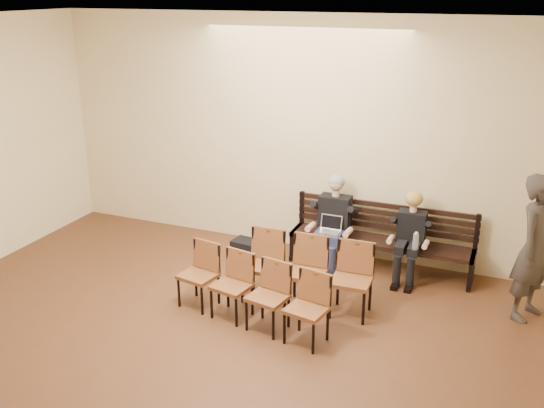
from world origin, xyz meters
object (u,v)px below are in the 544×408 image
Objects in this scene: seated_man at (333,223)px; passerby at (537,238)px; seated_woman at (409,241)px; water_bottle at (415,249)px; laptop at (328,234)px; bench at (380,255)px; chair_row_front at (249,292)px; chair_row_back at (306,274)px; bag at (247,250)px.

seated_man is 2.71m from passerby.
seated_woman is 4.42× the size of water_bottle.
seated_woman reaches higher than laptop.
laptop is at bearing -89.22° from seated_man.
seated_woman is at bearing 0.00° from seated_man.
bench is 1.97× the size of seated_man.
chair_row_front is at bearing -128.62° from seated_woman.
chair_row_back is at bearing -113.96° from bench.
chair_row_front is 0.80m from chair_row_back.
chair_row_front reaches higher than water_bottle.
passerby is (2.64, -0.27, 0.48)m from laptop.
seated_man is 4.30× the size of laptop.
passerby is 1.28× the size of chair_row_back.
chair_row_back is (-2.59, -0.81, -0.59)m from passerby.
bag is (-2.30, -0.32, -0.39)m from seated_woman.
bag is at bearing 140.71° from chair_row_back.
seated_man is 1.99m from chair_row_front.
water_bottle reaches higher than bench.
passerby is (1.43, -0.20, 0.47)m from water_bottle.
seated_woman reaches higher than bench.
passerby is at bearing -17.23° from seated_woman.
seated_man is 1.20× the size of seated_woman.
chair_row_front is at bearing -118.64° from bench.
bench is at bearing 164.05° from seated_woman.
bench is 0.82m from laptop.
seated_woman is 0.52× the size of passerby.
seated_man is at bearing 87.68° from chair_row_front.
chair_row_front is at bearing 139.78° from passerby.
seated_woman is at bearing 97.50° from passerby.
seated_man reaches higher than bag.
seated_man is at bearing 90.60° from chair_row_back.
laptop is 1.78m from chair_row_front.
chair_row_back is at bearing -129.06° from seated_woman.
passerby is (1.55, -0.48, 0.50)m from seated_woman.
laptop is (0.00, -0.21, -0.10)m from seated_man.
seated_woman is 2.35m from bag.
seated_man is 0.23m from laptop.
water_bottle is 1.52m from passerby.
seated_man is at bearing 167.03° from water_bottle.
seated_woman is 1.66m from chair_row_back.
bench is 10.49× the size of water_bottle.
bag is (-1.20, -0.32, -0.50)m from seated_man.
bench is 1.30× the size of chair_row_front.
chair_row_front is (0.76, -1.60, 0.25)m from bag.
bag is (-2.42, -0.04, -0.42)m from water_bottle.
laptop is at bearing -169.29° from seated_woman.
chair_row_back is (-1.05, -1.29, -0.09)m from seated_woman.
passerby is at bearing -7.97° from water_bottle.
seated_woman is at bearing 113.40° from water_bottle.
chair_row_back is (0.49, 0.63, 0.05)m from chair_row_front.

